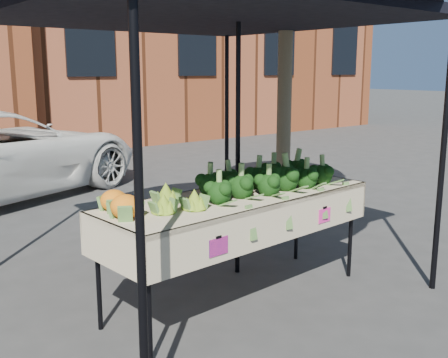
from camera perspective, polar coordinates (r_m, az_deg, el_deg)
ground at (r=4.76m, az=3.29°, el=-11.83°), size 90.00×90.00×0.00m
table at (r=4.43m, az=1.62°, el=-7.39°), size 2.45×0.97×0.90m
canopy at (r=4.70m, az=-2.42°, el=5.20°), size 3.16×3.16×2.74m
broccoli_heap at (r=4.48m, az=4.15°, el=0.55°), size 1.38×0.58×0.27m
romanesco_cluster at (r=3.89m, az=-5.71°, el=-1.63°), size 0.44×0.48×0.21m
cauliflower_pair at (r=3.78m, az=-11.09°, el=-2.34°), size 0.24×0.44×0.19m
street_tree at (r=5.94m, az=6.61°, el=15.23°), size 2.31×2.31×4.56m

